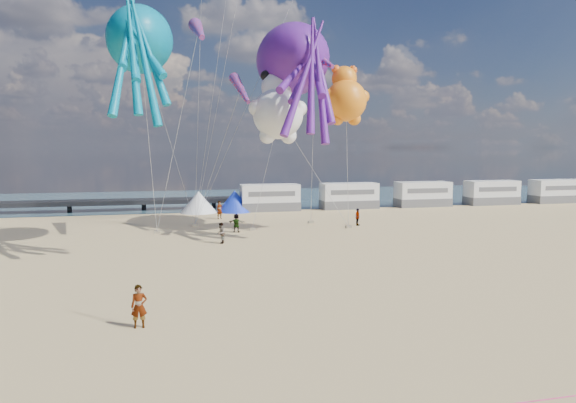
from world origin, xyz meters
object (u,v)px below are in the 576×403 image
object	(u,v)px
standing_person	(139,306)
beachgoer_5	(220,210)
tent_white	(199,202)
windsock_left	(198,31)
beachgoer_1	(221,233)
kite_octopus_teal	(140,40)
motorhome_2	(423,194)
windsock_right	(241,89)
motorhome_0	(270,198)
motorhome_1	(349,196)
beachgoer_3	(358,217)
windsock_mid	(315,56)
kite_octopus_purple	(292,60)
motorhome_4	(556,191)
kite_teddy_orange	(346,101)
sandbag_b	(252,229)
tent_blue	(235,201)
sandbag_d	(311,222)
sandbag_e	(195,225)
kite_panda	(278,114)
sandbag_c	(349,227)
motorhome_3	(492,193)
beachgoer_4	(236,223)

from	to	relation	value
standing_person	beachgoer_5	size ratio (longest dim) A/B	0.96
tent_white	windsock_left	xyz separation A→B (m)	(-0.69, -16.35, 14.75)
beachgoer_1	kite_octopus_teal	distance (m)	15.00
motorhome_2	windsock_right	distance (m)	30.18
motorhome_0	motorhome_1	size ratio (longest dim) A/B	1.00
beachgoer_3	windsock_mid	size ratio (longest dim) A/B	0.27
motorhome_0	kite_octopus_purple	distance (m)	18.58
beachgoer_3	motorhome_4	bearing A→B (deg)	-29.19
tent_white	standing_person	bearing A→B (deg)	-96.95
tent_white	kite_teddy_orange	world-z (taller)	kite_teddy_orange
motorhome_1	kite_octopus_purple	bearing A→B (deg)	-127.48
sandbag_b	windsock_left	distance (m)	16.73
kite_octopus_teal	windsock_mid	size ratio (longest dim) A/B	1.90
sandbag_b	windsock_mid	xyz separation A→B (m)	(4.99, -2.10, 14.50)
tent_blue	sandbag_b	world-z (taller)	tent_blue
standing_person	sandbag_d	distance (m)	29.46
sandbag_e	kite_octopus_teal	world-z (taller)	kite_octopus_teal
kite_panda	windsock_right	distance (m)	3.61
sandbag_b	motorhome_1	bearing A→B (deg)	44.36
kite_octopus_teal	windsock_left	world-z (taller)	kite_octopus_teal
sandbag_c	windsock_left	bearing A→B (deg)	-170.20
motorhome_2	motorhome_1	bearing A→B (deg)	180.00
standing_person	sandbag_b	world-z (taller)	standing_person
motorhome_2	beachgoer_5	distance (m)	25.78
standing_person	kite_panda	distance (m)	25.13
motorhome_4	kite_octopus_teal	size ratio (longest dim) A/B	0.59
beachgoer_5	kite_octopus_teal	bearing A→B (deg)	-144.37
sandbag_e	kite_panda	size ratio (longest dim) A/B	0.07
sandbag_c	kite_teddy_orange	size ratio (longest dim) A/B	0.09
beachgoer_3	kite_panda	xyz separation A→B (m)	(-7.94, -2.25, 9.11)
motorhome_3	sandbag_c	distance (m)	27.98
tent_white	beachgoer_1	xyz separation A→B (m)	(0.55, -18.93, -0.41)
tent_blue	sandbag_b	bearing A→B (deg)	-90.88
beachgoer_4	kite_octopus_teal	size ratio (longest dim) A/B	0.14
motorhome_2	standing_person	size ratio (longest dim) A/B	3.81
motorhome_1	beachgoer_5	distance (m)	16.61
kite_octopus_teal	kite_teddy_orange	xyz separation A→B (m)	(16.14, 1.85, -3.75)
tent_white	windsock_left	world-z (taller)	windsock_left
sandbag_d	kite_octopus_purple	world-z (taller)	kite_octopus_purple
kite_panda	windsock_left	distance (m)	8.92
beachgoer_4	windsock_right	bearing A→B (deg)	142.92
motorhome_1	motorhome_0	bearing A→B (deg)	180.00
motorhome_1	sandbag_d	world-z (taller)	motorhome_1
motorhome_3	sandbag_e	distance (m)	38.68
motorhome_2	sandbag_c	distance (m)	20.36
motorhome_1	beachgoer_1	bearing A→B (deg)	-131.84
motorhome_2	beachgoer_3	world-z (taller)	motorhome_2
sandbag_d	kite_octopus_teal	size ratio (longest dim) A/B	0.05
motorhome_0	tent_blue	bearing A→B (deg)	180.00
motorhome_2	motorhome_3	xyz separation A→B (m)	(9.50, 0.00, 0.00)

